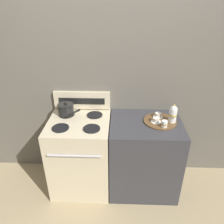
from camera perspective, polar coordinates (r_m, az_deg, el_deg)
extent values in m
plane|color=tan|center=(2.95, 0.60, -17.98)|extent=(6.00, 6.00, 0.00)
cube|color=#666056|center=(2.60, 0.93, 4.88)|extent=(6.00, 0.05, 2.20)
cube|color=beige|center=(2.68, -8.04, -10.86)|extent=(0.68, 0.64, 0.91)
cylinder|color=silver|center=(2.27, -9.87, -11.24)|extent=(0.54, 0.02, 0.02)
cylinder|color=black|center=(2.58, -11.78, -0.64)|extent=(0.18, 0.18, 0.01)
cylinder|color=black|center=(2.52, -4.55, -0.79)|extent=(0.18, 0.18, 0.01)
cylinder|color=black|center=(2.34, -13.32, -4.07)|extent=(0.18, 0.18, 0.01)
cylinder|color=black|center=(2.27, -5.33, -4.33)|extent=(0.18, 0.18, 0.01)
cube|color=beige|center=(2.63, -7.83, 3.09)|extent=(0.67, 0.05, 0.22)
cube|color=black|center=(2.60, -7.92, 2.84)|extent=(0.54, 0.01, 0.08)
cube|color=#38383D|center=(2.66, 8.24, -11.23)|extent=(0.79, 0.64, 0.91)
cylinder|color=black|center=(2.55, -11.92, 0.63)|extent=(0.18, 0.18, 0.12)
cylinder|color=black|center=(2.52, -12.06, 1.90)|extent=(0.18, 0.18, 0.01)
sphere|color=black|center=(2.51, -12.10, 2.25)|extent=(0.03, 0.03, 0.03)
cylinder|color=black|center=(2.42, -9.78, -0.05)|extent=(0.11, 0.12, 0.02)
cylinder|color=brown|center=(2.45, 12.43, -2.36)|extent=(0.36, 0.36, 0.01)
cylinder|color=white|center=(2.42, 15.57, -0.83)|extent=(0.08, 0.08, 0.16)
cylinder|color=gold|center=(2.41, 15.59, -0.66)|extent=(0.09, 0.09, 0.02)
sphere|color=white|center=(2.38, 15.81, 0.84)|extent=(0.07, 0.07, 0.07)
sphere|color=gold|center=(2.36, 15.95, 1.77)|extent=(0.02, 0.02, 0.02)
cone|color=white|center=(2.36, 15.90, -1.39)|extent=(0.03, 0.06, 0.05)
cylinder|color=white|center=(2.51, 11.92, -1.21)|extent=(0.11, 0.11, 0.01)
cylinder|color=white|center=(2.50, 11.97, -0.72)|extent=(0.07, 0.07, 0.04)
cylinder|color=gold|center=(2.49, 12.01, -0.36)|extent=(0.07, 0.07, 0.01)
cylinder|color=white|center=(2.40, 11.40, -2.54)|extent=(0.11, 0.11, 0.01)
cylinder|color=white|center=(2.39, 11.45, -2.03)|extent=(0.07, 0.07, 0.04)
cylinder|color=gold|center=(2.38, 11.49, -1.66)|extent=(0.07, 0.07, 0.01)
cylinder|color=white|center=(2.32, 13.53, -3.02)|extent=(0.06, 0.06, 0.07)
cylinder|color=gold|center=(2.32, 13.53, -3.02)|extent=(0.07, 0.07, 0.01)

